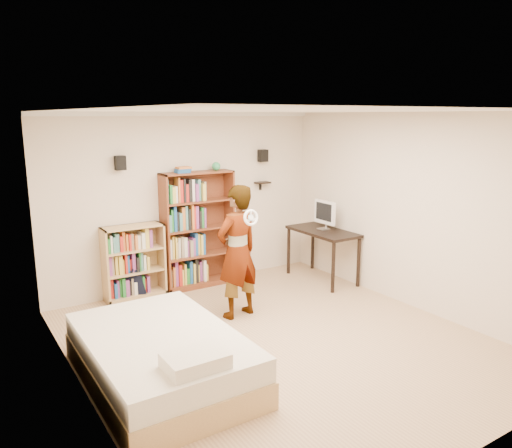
{
  "coord_description": "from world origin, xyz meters",
  "views": [
    {
      "loc": [
        -3.23,
        -4.52,
        2.65
      ],
      "look_at": [
        0.06,
        0.6,
        1.32
      ],
      "focal_mm": 35.0,
      "sensor_mm": 36.0,
      "label": 1
    }
  ],
  "objects_px": {
    "computer_desk": "(322,255)",
    "person": "(238,252)",
    "tall_bookshelf": "(198,230)",
    "daybed": "(161,351)",
    "low_bookshelf": "(134,262)"
  },
  "relations": [
    {
      "from": "computer_desk",
      "to": "person",
      "type": "distance_m",
      "value": 2.07
    },
    {
      "from": "tall_bookshelf",
      "to": "person",
      "type": "xyz_separation_m",
      "value": [
        -0.11,
        -1.39,
        -0.01
      ]
    },
    {
      "from": "tall_bookshelf",
      "to": "computer_desk",
      "type": "distance_m",
      "value": 2.06
    },
    {
      "from": "computer_desk",
      "to": "daybed",
      "type": "xyz_separation_m",
      "value": [
        -3.45,
        -1.59,
        -0.1
      ]
    },
    {
      "from": "tall_bookshelf",
      "to": "computer_desk",
      "type": "height_order",
      "value": "tall_bookshelf"
    },
    {
      "from": "computer_desk",
      "to": "person",
      "type": "bearing_deg",
      "value": -163.91
    },
    {
      "from": "low_bookshelf",
      "to": "person",
      "type": "xyz_separation_m",
      "value": [
        0.94,
        -1.39,
        0.34
      ]
    },
    {
      "from": "tall_bookshelf",
      "to": "person",
      "type": "bearing_deg",
      "value": -94.58
    },
    {
      "from": "low_bookshelf",
      "to": "daybed",
      "type": "height_order",
      "value": "low_bookshelf"
    },
    {
      "from": "daybed",
      "to": "person",
      "type": "relative_size",
      "value": 1.21
    },
    {
      "from": "low_bookshelf",
      "to": "computer_desk",
      "type": "relative_size",
      "value": 0.9
    },
    {
      "from": "tall_bookshelf",
      "to": "low_bookshelf",
      "type": "bearing_deg",
      "value": 179.87
    },
    {
      "from": "low_bookshelf",
      "to": "person",
      "type": "relative_size",
      "value": 0.62
    },
    {
      "from": "daybed",
      "to": "person",
      "type": "height_order",
      "value": "person"
    },
    {
      "from": "low_bookshelf",
      "to": "daybed",
      "type": "relative_size",
      "value": 0.51
    }
  ]
}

